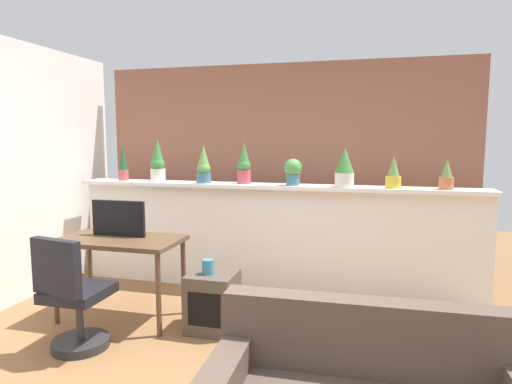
% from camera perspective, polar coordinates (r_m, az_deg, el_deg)
% --- Properties ---
extents(divider_wall, '(4.34, 0.16, 1.12)m').
position_cam_1_polar(divider_wall, '(4.77, 1.93, -6.14)').
color(divider_wall, white).
rests_on(divider_wall, ground).
extents(plant_shelf, '(4.34, 0.31, 0.04)m').
position_cam_1_polar(plant_shelf, '(4.63, 1.85, 0.74)').
color(plant_shelf, white).
rests_on(plant_shelf, divider_wall).
extents(brick_wall_behind, '(4.34, 0.10, 2.50)m').
position_cam_1_polar(brick_wall_behind, '(5.25, 3.41, 2.67)').
color(brick_wall_behind, '#935B47').
rests_on(brick_wall_behind, ground).
extents(potted_plant_0, '(0.11, 0.11, 0.41)m').
position_cam_1_polar(potted_plant_0, '(5.30, -16.79, 3.47)').
color(potted_plant_0, '#B7474C').
rests_on(potted_plant_0, plant_shelf).
extents(potted_plant_1, '(0.17, 0.17, 0.49)m').
position_cam_1_polar(potted_plant_1, '(5.07, -12.60, 3.79)').
color(potted_plant_1, silver).
rests_on(potted_plant_1, plant_shelf).
extents(potted_plant_2, '(0.16, 0.16, 0.42)m').
position_cam_1_polar(potted_plant_2, '(4.80, -6.78, 3.31)').
color(potted_plant_2, '#386B84').
rests_on(potted_plant_2, plant_shelf).
extents(potted_plant_3, '(0.15, 0.15, 0.45)m').
position_cam_1_polar(potted_plant_3, '(4.71, -1.57, 3.55)').
color(potted_plant_3, '#B7474C').
rests_on(potted_plant_3, plant_shelf).
extents(potted_plant_4, '(0.18, 0.18, 0.27)m').
position_cam_1_polar(potted_plant_4, '(4.55, 4.81, 2.75)').
color(potted_plant_4, '#386B84').
rests_on(potted_plant_4, plant_shelf).
extents(potted_plant_5, '(0.19, 0.19, 0.39)m').
position_cam_1_polar(potted_plant_5, '(4.47, 11.38, 3.17)').
color(potted_plant_5, silver).
rests_on(potted_plant_5, plant_shelf).
extents(potted_plant_6, '(0.15, 0.15, 0.32)m').
position_cam_1_polar(potted_plant_6, '(4.48, 17.34, 2.26)').
color(potted_plant_6, gold).
rests_on(potted_plant_6, plant_shelf).
extents(potted_plant_7, '(0.13, 0.13, 0.29)m').
position_cam_1_polar(potted_plant_7, '(4.53, 23.41, 1.86)').
color(potted_plant_7, '#C66B42').
rests_on(potted_plant_7, plant_shelf).
extents(desk, '(1.10, 0.60, 0.75)m').
position_cam_1_polar(desk, '(4.18, -17.17, -6.85)').
color(desk, brown).
rests_on(desk, ground).
extents(tv_monitor, '(0.52, 0.04, 0.33)m').
position_cam_1_polar(tv_monitor, '(4.22, -17.35, -3.27)').
color(tv_monitor, black).
rests_on(tv_monitor, desk).
extents(office_chair, '(0.48, 0.48, 0.91)m').
position_cam_1_polar(office_chair, '(3.76, -22.60, -13.03)').
color(office_chair, '#262628').
rests_on(office_chair, ground).
extents(side_cube_shelf, '(0.40, 0.41, 0.50)m').
position_cam_1_polar(side_cube_shelf, '(3.91, -5.66, -13.91)').
color(side_cube_shelf, '#4C4238').
rests_on(side_cube_shelf, ground).
extents(vase_on_shelf, '(0.10, 0.10, 0.13)m').
position_cam_1_polar(vase_on_shelf, '(3.79, -6.22, -9.58)').
color(vase_on_shelf, teal).
rests_on(vase_on_shelf, side_cube_shelf).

